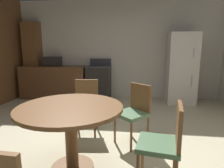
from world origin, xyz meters
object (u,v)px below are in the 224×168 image
Objects in this scene: microwave at (52,61)px; chair_northeast at (135,110)px; oven_range at (99,83)px; dining_table at (71,120)px; chair_north at (86,103)px; refrigerator at (181,69)px; chair_east at (166,141)px.

chair_northeast is (2.29, -2.33, -0.53)m from microwave.
dining_table is at bearing -84.56° from oven_range.
dining_table is 1.03m from chair_north.
refrigerator reaches higher than oven_range.
microwave is at bearing 179.16° from refrigerator.
dining_table is at bearing -0.00° from chair_north.
microwave is 0.51× the size of chair_northeast.
chair_north is at bearing 95.69° from dining_table.
oven_range is at bearing 0.16° from microwave.
oven_range reaches higher than chair_north.
refrigerator reaches higher than dining_table.
oven_range is at bearing 178.55° from refrigerator.
refrigerator is 3.31m from chair_east.
chair_north is 1.00× the size of chair_northeast.
microwave is at bearing -149.80° from chair_north.
chair_north is at bearing -65.41° from chair_northeast.
chair_north is (-0.10, 1.02, -0.10)m from dining_table.
microwave is 0.38× the size of dining_table.
refrigerator is 1.51× the size of dining_table.
dining_table is (-1.83, -3.02, -0.28)m from refrigerator.
dining_table is (0.29, -3.07, 0.13)m from oven_range.
oven_range is 3.49m from chair_east.
refrigerator is 2.81m from chair_north.
microwave is 4.18m from chair_east.
chair_east is 0.96m from chair_northeast.
refrigerator is 2.02× the size of chair_northeast.
microwave reaches higher than chair_northeast.
chair_north and chair_east have the same top height.
refrigerator is at bearing 58.74° from dining_table.
refrigerator is 4.00× the size of microwave.
microwave is at bearing -91.96° from chair_northeast.
chair_north is at bearing -37.47° from chair_east.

